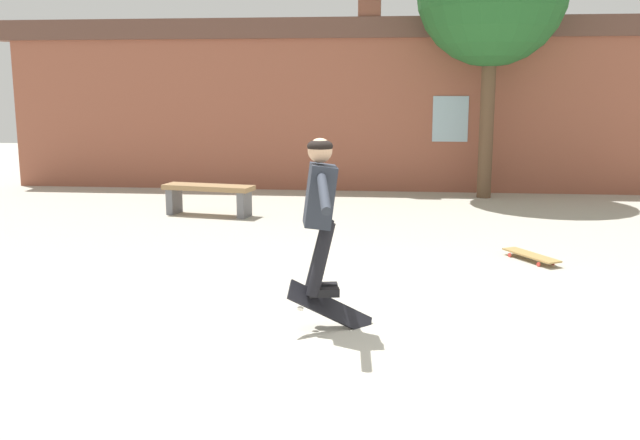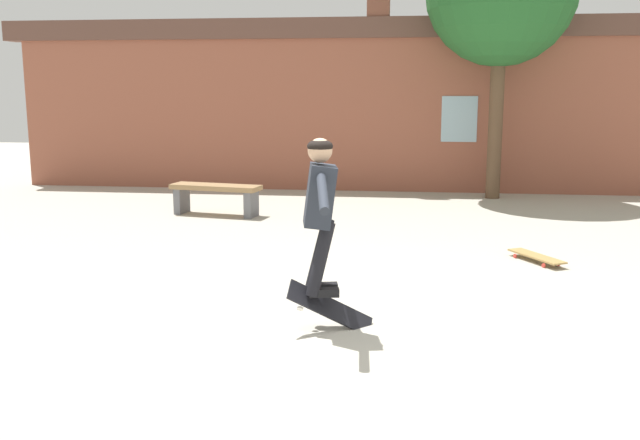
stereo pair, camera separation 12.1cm
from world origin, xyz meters
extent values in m
plane|color=#B2AD9E|center=(0.00, 0.00, 0.00)|extent=(40.00, 40.00, 0.00)
cube|color=#93513D|center=(0.00, 8.81, 1.53)|extent=(15.16, 0.40, 3.06)
cube|color=brown|center=(0.00, 8.81, 3.26)|extent=(15.91, 0.52, 0.41)
cube|color=#99B7C6|center=(1.54, 8.60, 1.47)|extent=(0.70, 0.02, 0.90)
cylinder|color=brown|center=(2.18, 7.97, 1.40)|extent=(0.27, 0.27, 2.81)
cube|color=#99754C|center=(-2.59, 5.50, 0.47)|extent=(1.57, 0.70, 0.08)
cube|color=slate|center=(-3.22, 5.62, 0.21)|extent=(0.19, 0.38, 0.43)
cube|color=slate|center=(-1.97, 5.38, 0.21)|extent=(0.19, 0.38, 0.43)
cube|color=#282D38|center=(-0.16, 0.09, 1.18)|extent=(0.34, 0.39, 0.55)
sphere|color=tan|center=(-0.16, 0.09, 1.57)|extent=(0.24, 0.24, 0.21)
ellipsoid|color=black|center=(-0.16, 0.09, 1.60)|extent=(0.26, 0.26, 0.12)
cylinder|color=black|center=(-0.18, 0.17, 0.65)|extent=(0.28, 0.15, 0.66)
cube|color=black|center=(-0.15, 0.18, 0.35)|extent=(0.27, 0.15, 0.07)
cylinder|color=black|center=(-0.15, 0.00, 0.65)|extent=(0.27, 0.20, 0.66)
cube|color=black|center=(-0.12, 0.01, 0.35)|extent=(0.27, 0.15, 0.07)
cylinder|color=#282D38|center=(-0.23, 0.48, 1.27)|extent=(0.18, 0.58, 0.29)
cylinder|color=#282D38|center=(-0.09, -0.30, 1.27)|extent=(0.18, 0.58, 0.29)
cube|color=black|center=(-0.06, 0.07, 0.19)|extent=(0.71, 0.45, 0.56)
cylinder|color=silver|center=(0.13, 0.26, 0.10)|extent=(0.08, 0.06, 0.07)
cylinder|color=silver|center=(0.11, 0.11, -0.03)|extent=(0.08, 0.06, 0.07)
cylinder|color=silver|center=(-0.30, 0.08, 0.36)|extent=(0.08, 0.06, 0.07)
cylinder|color=silver|center=(-0.31, -0.07, 0.23)|extent=(0.08, 0.06, 0.07)
cube|color=#AD894C|center=(2.15, 2.83, 0.07)|extent=(0.61, 0.84, 0.02)
cylinder|color=#DB3D33|center=(2.38, 2.66, 0.03)|extent=(0.04, 0.05, 0.05)
cylinder|color=#DB3D33|center=(2.18, 2.54, 0.03)|extent=(0.04, 0.05, 0.05)
cylinder|color=#DB3D33|center=(2.11, 3.11, 0.03)|extent=(0.04, 0.05, 0.05)
cylinder|color=#DB3D33|center=(1.92, 3.00, 0.03)|extent=(0.04, 0.05, 0.05)
camera|label=1|loc=(0.47, -5.88, 2.09)|focal=40.00mm
camera|label=2|loc=(0.60, -5.87, 2.09)|focal=40.00mm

